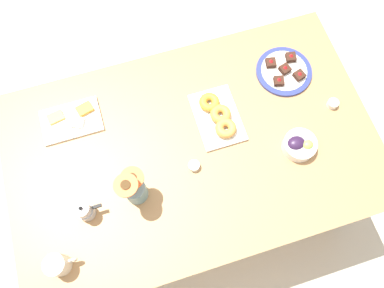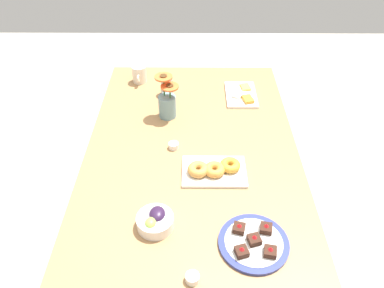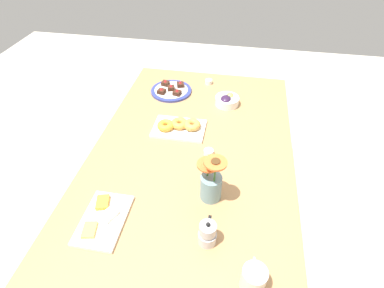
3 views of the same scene
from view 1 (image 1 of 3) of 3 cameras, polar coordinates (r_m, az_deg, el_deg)
The scene contains 11 objects.
ground_plane at distance 2.33m, azimuth -0.00°, elevation -6.53°, with size 6.00×6.00×0.00m, color beige.
dining_table at distance 1.70m, azimuth -0.00°, elevation -1.44°, with size 1.60×1.00×0.74m.
coffee_mug at distance 1.56m, azimuth -19.77°, elevation -16.94°, with size 0.12×0.08×0.10m.
grape_bowl at distance 1.65m, azimuth 16.03°, elevation -0.13°, with size 0.14×0.14×0.07m.
cheese_platter at distance 1.74m, azimuth -17.83°, elevation 3.55°, with size 0.26×0.17×0.03m.
croissant_platter at distance 1.65m, azimuth 4.00°, elevation 4.24°, with size 0.19×0.28×0.05m.
jam_cup_honey at distance 1.57m, azimuth 0.30°, elevation -3.32°, with size 0.05×0.05×0.03m.
jam_cup_berry at distance 1.79m, azimuth 20.66°, elevation 5.79°, with size 0.05×0.05×0.03m.
dessert_plate at distance 1.82m, azimuth 13.84°, elevation 10.75°, with size 0.26×0.26×0.05m.
flower_vase at distance 1.50m, azimuth -8.73°, elevation -6.88°, with size 0.11×0.12×0.23m.
moka_pot at distance 1.56m, azimuth -16.05°, elevation -9.76°, with size 0.11×0.07×0.12m.
Camera 1 is at (-0.16, -0.51, 2.26)m, focal length 35.00 mm.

